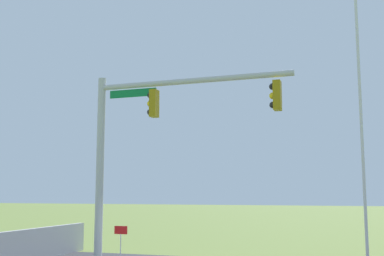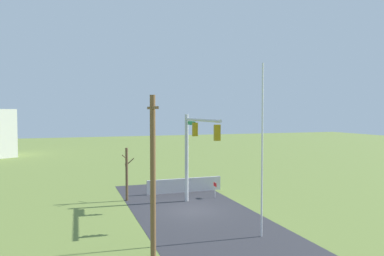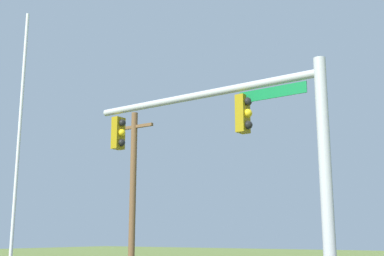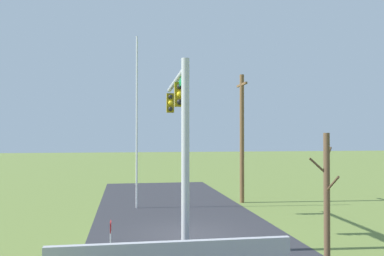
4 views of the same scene
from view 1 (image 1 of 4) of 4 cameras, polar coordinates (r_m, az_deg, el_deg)
name	(u,v)px [view 1 (image 1 of 4)]	position (r m, az deg, el deg)	size (l,w,h in m)	color
retaining_fence	(37,244)	(19.76, -17.92, -12.98)	(0.20, 6.56, 1.20)	#A8A8AD
signal_mast	(148,131)	(16.66, -5.26, -0.36)	(7.03, 0.49, 6.68)	#B2B5BA
flagpole	(361,126)	(16.85, 19.50, 0.26)	(0.10, 0.10, 9.51)	silver
open_sign	(121,234)	(19.83, -8.46, -12.35)	(0.56, 0.04, 1.22)	silver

